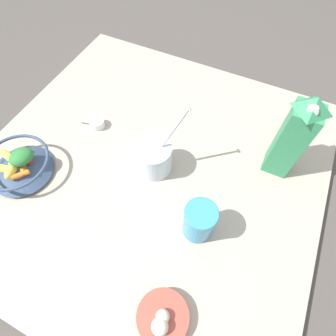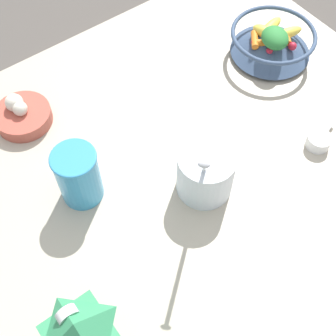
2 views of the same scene
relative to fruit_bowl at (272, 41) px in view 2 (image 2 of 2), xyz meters
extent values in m
plane|color=#4C4742|center=(0.35, 0.20, -0.08)|extent=(6.00, 6.00, 0.00)
cube|color=#B2A893|center=(0.35, 0.20, -0.06)|extent=(1.08, 1.08, 0.04)
cylinder|color=#384C6B|center=(0.00, 0.00, -0.04)|extent=(0.11, 0.11, 0.01)
cone|color=#384C6B|center=(0.00, 0.00, -0.01)|extent=(0.19, 0.19, 0.05)
torus|color=#384C6B|center=(0.00, 0.00, 0.02)|extent=(0.20, 0.20, 0.01)
ellipsoid|color=#EFD64C|center=(-0.04, 0.01, 0.01)|extent=(0.08, 0.04, 0.02)
ellipsoid|color=#EFD64C|center=(0.00, 0.01, 0.01)|extent=(0.06, 0.06, 0.03)
ellipsoid|color=#EFD64C|center=(-0.02, -0.03, 0.01)|extent=(0.08, 0.04, 0.02)
ellipsoid|color=#EFD64C|center=(0.00, -0.03, 0.01)|extent=(0.04, 0.07, 0.03)
cylinder|color=orange|center=(0.03, -0.02, 0.00)|extent=(0.04, 0.05, 0.02)
cylinder|color=orange|center=(-0.03, 0.02, 0.01)|extent=(0.04, 0.04, 0.02)
cylinder|color=orange|center=(0.02, 0.00, 0.00)|extent=(0.05, 0.05, 0.02)
sphere|color=red|center=(0.03, 0.02, 0.00)|extent=(0.02, 0.02, 0.02)
sphere|color=red|center=(0.04, -0.02, 0.00)|extent=(0.01, 0.01, 0.01)
sphere|color=red|center=(-0.02, 0.05, 0.01)|extent=(0.02, 0.02, 0.02)
sphere|color=red|center=(0.00, 0.02, 0.00)|extent=(0.01, 0.01, 0.01)
sphere|color=red|center=(-0.01, 0.00, 0.01)|extent=(0.02, 0.02, 0.02)
ellipsoid|color=#2D7F38|center=(0.02, 0.02, 0.03)|extent=(0.08, 0.09, 0.04)
pyramid|color=#338C59|center=(0.71, 0.37, 0.23)|extent=(0.07, 0.07, 0.04)
cylinder|color=white|center=(0.71, 0.35, 0.23)|extent=(0.03, 0.01, 0.03)
cylinder|color=silver|center=(0.37, 0.19, 0.01)|extent=(0.11, 0.11, 0.10)
cylinder|color=white|center=(0.37, 0.19, 0.05)|extent=(0.10, 0.10, 0.02)
cylinder|color=silver|center=(0.40, 0.23, 0.10)|extent=(0.08, 0.08, 0.18)
ellipsoid|color=silver|center=(0.44, 0.26, 0.19)|extent=(0.02, 0.02, 0.01)
cylinder|color=#3893C6|center=(0.57, 0.06, 0.02)|extent=(0.08, 0.08, 0.13)
torus|color=#3893C6|center=(0.57, 0.06, 0.08)|extent=(0.09, 0.09, 0.01)
cylinder|color=white|center=(0.11, 0.26, -0.03)|extent=(0.05, 0.05, 0.03)
cylinder|color=white|center=(0.06, 0.25, -0.03)|extent=(0.04, 0.02, 0.01)
cylinder|color=#B24C3D|center=(0.58, -0.17, -0.03)|extent=(0.12, 0.12, 0.03)
sphere|color=silver|center=(0.58, -0.17, 0.00)|extent=(0.03, 0.03, 0.03)
sphere|color=silver|center=(0.58, -0.17, 0.00)|extent=(0.03, 0.03, 0.03)
sphere|color=silver|center=(0.58, -0.19, 0.00)|extent=(0.04, 0.04, 0.04)
camera|label=1|loc=(0.59, -0.18, 0.68)|focal=28.00mm
camera|label=2|loc=(0.71, 0.54, 0.77)|focal=50.00mm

